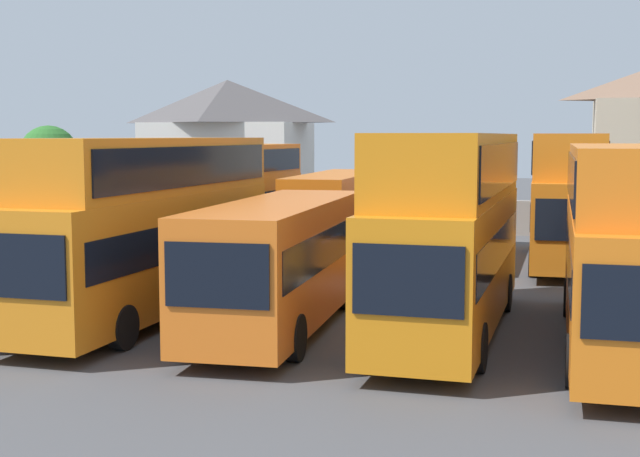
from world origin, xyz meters
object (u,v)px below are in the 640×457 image
(bus_3, at_px, (281,257))
(tree_left_of_lot, at_px, (49,156))
(bus_4, at_px, (451,222))
(bus_5, at_px, (622,235))
(bus_1, at_px, (20,221))
(bus_6, at_px, (234,192))
(house_terrace_left, at_px, (228,145))
(bus_2, at_px, (150,217))
(bus_8, at_px, (438,214))
(bus_7, at_px, (337,209))
(bus_9, at_px, (565,191))

(bus_3, height_order, tree_left_of_lot, tree_left_of_lot)
(bus_4, height_order, bus_5, bus_4)
(bus_1, bearing_deg, bus_3, 85.83)
(bus_1, xyz_separation_m, bus_6, (1.00, 14.57, -0.02))
(bus_6, distance_m, tree_left_of_lot, 15.36)
(bus_3, distance_m, tree_left_of_lot, 29.87)
(bus_1, height_order, tree_left_of_lot, tree_left_of_lot)
(house_terrace_left, bearing_deg, bus_1, -78.69)
(bus_1, height_order, bus_3, bus_1)
(bus_2, bearing_deg, bus_3, 81.55)
(bus_1, distance_m, bus_3, 7.90)
(bus_6, relative_size, house_terrace_left, 1.00)
(bus_2, bearing_deg, house_terrace_left, -161.13)
(bus_4, xyz_separation_m, bus_5, (4.15, -0.51, -0.15))
(bus_5, relative_size, bus_8, 1.07)
(bus_5, height_order, bus_8, bus_5)
(bus_7, xyz_separation_m, house_terrace_left, (-12.45, 19.23, 2.52))
(bus_2, relative_size, bus_4, 1.05)
(bus_7, bearing_deg, house_terrace_left, -149.39)
(bus_7, distance_m, house_terrace_left, 23.05)
(bus_1, bearing_deg, tree_left_of_lot, -153.36)
(house_terrace_left, bearing_deg, bus_5, -55.64)
(bus_2, distance_m, bus_8, 15.23)
(bus_2, xyz_separation_m, bus_3, (4.08, -0.70, -0.91))
(bus_6, bearing_deg, bus_7, 96.87)
(tree_left_of_lot, bearing_deg, bus_1, -59.74)
(bus_1, xyz_separation_m, bus_5, (16.38, 0.15, 0.07))
(bus_6, height_order, bus_9, bus_9)
(bus_5, height_order, house_terrace_left, house_terrace_left)
(bus_2, xyz_separation_m, house_terrace_left, (-10.60, 33.46, 1.66))
(bus_9, height_order, house_terrace_left, house_terrace_left)
(bus_7, bearing_deg, bus_6, -88.82)
(bus_6, height_order, tree_left_of_lot, tree_left_of_lot)
(bus_3, xyz_separation_m, bus_8, (2.16, 14.56, -0.05))
(bus_2, bearing_deg, bus_7, 173.90)
(bus_7, height_order, bus_8, bus_7)
(bus_1, height_order, bus_8, bus_1)
(bus_2, xyz_separation_m, bus_8, (6.24, 13.86, -0.95))
(bus_9, bearing_deg, bus_4, -12.86)
(bus_4, distance_m, house_terrace_left, 38.50)
(bus_4, height_order, tree_left_of_lot, tree_left_of_lot)
(bus_3, bearing_deg, bus_9, 150.95)
(bus_6, bearing_deg, bus_2, 14.66)
(bus_8, relative_size, bus_9, 0.96)
(bus_9, bearing_deg, bus_5, 3.84)
(bus_3, xyz_separation_m, house_terrace_left, (-14.68, 34.16, 2.57))
(bus_2, xyz_separation_m, bus_9, (11.32, 13.98, 0.07))
(bus_2, height_order, house_terrace_left, house_terrace_left)
(bus_1, distance_m, bus_5, 16.38)
(bus_5, bearing_deg, bus_1, -89.76)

